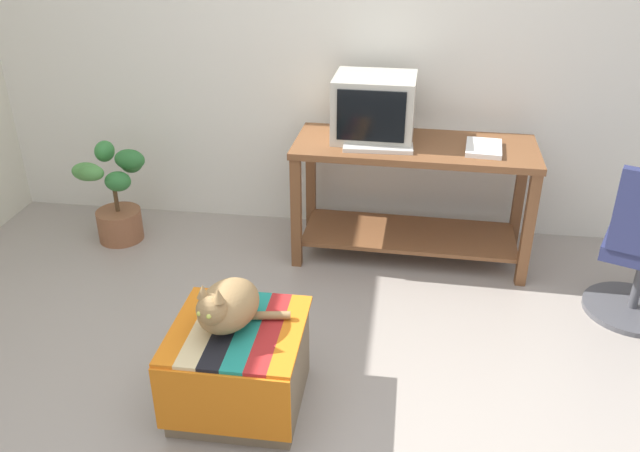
{
  "coord_description": "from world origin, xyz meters",
  "views": [
    {
      "loc": [
        0.41,
        -2.08,
        2.07
      ],
      "look_at": [
        -0.01,
        0.85,
        0.55
      ],
      "focal_mm": 36.55,
      "sensor_mm": 36.0,
      "label": 1
    }
  ],
  "objects_px": {
    "tv_monitor": "(374,108)",
    "cat": "(227,306)",
    "potted_plant": "(116,198)",
    "ottoman_with_blanket": "(239,366)",
    "keyboard": "(378,147)",
    "desk": "(413,181)",
    "book": "(484,148)"
  },
  "relations": [
    {
      "from": "tv_monitor",
      "to": "ottoman_with_blanket",
      "type": "relative_size",
      "value": 0.83
    },
    {
      "from": "ottoman_with_blanket",
      "to": "potted_plant",
      "type": "xyz_separation_m",
      "value": [
        -1.18,
        1.42,
        0.09
      ]
    },
    {
      "from": "desk",
      "to": "ottoman_with_blanket",
      "type": "bearing_deg",
      "value": -114.47
    },
    {
      "from": "tv_monitor",
      "to": "potted_plant",
      "type": "relative_size",
      "value": 0.76
    },
    {
      "from": "tv_monitor",
      "to": "potted_plant",
      "type": "distance_m",
      "value": 1.77
    },
    {
      "from": "cat",
      "to": "potted_plant",
      "type": "distance_m",
      "value": 1.84
    },
    {
      "from": "book",
      "to": "ottoman_with_blanket",
      "type": "height_order",
      "value": "book"
    },
    {
      "from": "cat",
      "to": "ottoman_with_blanket",
      "type": "bearing_deg",
      "value": 11.48
    },
    {
      "from": "book",
      "to": "tv_monitor",
      "type": "bearing_deg",
      "value": 174.45
    },
    {
      "from": "ottoman_with_blanket",
      "to": "cat",
      "type": "bearing_deg",
      "value": 175.38
    },
    {
      "from": "desk",
      "to": "tv_monitor",
      "type": "xyz_separation_m",
      "value": [
        -0.25,
        0.07,
        0.42
      ]
    },
    {
      "from": "desk",
      "to": "book",
      "type": "xyz_separation_m",
      "value": [
        0.39,
        -0.05,
        0.25
      ]
    },
    {
      "from": "ottoman_with_blanket",
      "to": "desk",
      "type": "bearing_deg",
      "value": 63.96
    },
    {
      "from": "ottoman_with_blanket",
      "to": "keyboard",
      "type": "bearing_deg",
      "value": 69.37
    },
    {
      "from": "keyboard",
      "to": "potted_plant",
      "type": "relative_size",
      "value": 0.63
    },
    {
      "from": "tv_monitor",
      "to": "potted_plant",
      "type": "xyz_separation_m",
      "value": [
        -1.65,
        -0.12,
        -0.63
      ]
    },
    {
      "from": "ottoman_with_blanket",
      "to": "cat",
      "type": "distance_m",
      "value": 0.31
    },
    {
      "from": "desk",
      "to": "keyboard",
      "type": "distance_m",
      "value": 0.35
    },
    {
      "from": "desk",
      "to": "keyboard",
      "type": "height_order",
      "value": "keyboard"
    },
    {
      "from": "tv_monitor",
      "to": "cat",
      "type": "height_order",
      "value": "tv_monitor"
    },
    {
      "from": "desk",
      "to": "ottoman_with_blanket",
      "type": "height_order",
      "value": "desk"
    },
    {
      "from": "tv_monitor",
      "to": "ottoman_with_blanket",
      "type": "xyz_separation_m",
      "value": [
        -0.47,
        -1.55,
        -0.72
      ]
    },
    {
      "from": "ottoman_with_blanket",
      "to": "tv_monitor",
      "type": "bearing_deg",
      "value": 73.2
    },
    {
      "from": "keyboard",
      "to": "cat",
      "type": "distance_m",
      "value": 1.47
    },
    {
      "from": "ottoman_with_blanket",
      "to": "cat",
      "type": "height_order",
      "value": "cat"
    },
    {
      "from": "potted_plant",
      "to": "ottoman_with_blanket",
      "type": "bearing_deg",
      "value": -50.35
    },
    {
      "from": "desk",
      "to": "cat",
      "type": "distance_m",
      "value": 1.66
    },
    {
      "from": "desk",
      "to": "cat",
      "type": "height_order",
      "value": "desk"
    },
    {
      "from": "tv_monitor",
      "to": "keyboard",
      "type": "relative_size",
      "value": 1.21
    },
    {
      "from": "desk",
      "to": "ottoman_with_blanket",
      "type": "distance_m",
      "value": 1.67
    },
    {
      "from": "tv_monitor",
      "to": "keyboard",
      "type": "bearing_deg",
      "value": -76.45
    },
    {
      "from": "keyboard",
      "to": "cat",
      "type": "xyz_separation_m",
      "value": [
        -0.54,
        -1.35,
        -0.24
      ]
    }
  ]
}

